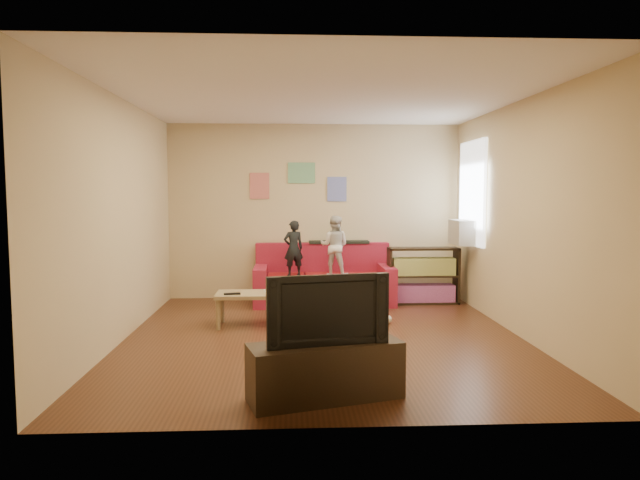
{
  "coord_description": "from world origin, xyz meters",
  "views": [
    {
      "loc": [
        -0.37,
        -6.38,
        1.66
      ],
      "look_at": [
        0.0,
        0.8,
        1.05
      ],
      "focal_mm": 32.0,
      "sensor_mm": 36.0,
      "label": 1
    }
  ],
  "objects_px": {
    "tv_stand": "(325,371)",
    "television": "(325,308)",
    "child_a": "(293,248)",
    "file_box": "(366,300)",
    "child_b": "(334,246)",
    "coffee_table": "(253,297)",
    "bookshelf": "(423,278)",
    "sofa": "(324,282)"
  },
  "relations": [
    {
      "from": "bookshelf",
      "to": "file_box",
      "type": "xyz_separation_m",
      "value": [
        -0.92,
        -0.52,
        -0.22
      ]
    },
    {
      "from": "television",
      "to": "child_b",
      "type": "bearing_deg",
      "value": 73.17
    },
    {
      "from": "child_b",
      "to": "child_a",
      "type": "bearing_deg",
      "value": 17.25
    },
    {
      "from": "child_b",
      "to": "bookshelf",
      "type": "distance_m",
      "value": 1.42
    },
    {
      "from": "file_box",
      "to": "tv_stand",
      "type": "bearing_deg",
      "value": -102.95
    },
    {
      "from": "coffee_table",
      "to": "television",
      "type": "xyz_separation_m",
      "value": [
        0.74,
        -2.56,
        0.39
      ]
    },
    {
      "from": "child_a",
      "to": "tv_stand",
      "type": "distance_m",
      "value": 3.89
    },
    {
      "from": "child_a",
      "to": "tv_stand",
      "type": "xyz_separation_m",
      "value": [
        0.23,
        -3.84,
        -0.61
      ]
    },
    {
      "from": "coffee_table",
      "to": "television",
      "type": "relative_size",
      "value": 0.94
    },
    {
      "from": "coffee_table",
      "to": "file_box",
      "type": "distance_m",
      "value": 1.71
    },
    {
      "from": "child_a",
      "to": "child_b",
      "type": "xyz_separation_m",
      "value": [
        0.6,
        0.0,
        0.03
      ]
    },
    {
      "from": "file_box",
      "to": "television",
      "type": "relative_size",
      "value": 0.45
    },
    {
      "from": "child_a",
      "to": "coffee_table",
      "type": "distance_m",
      "value": 1.45
    },
    {
      "from": "child_a",
      "to": "tv_stand",
      "type": "bearing_deg",
      "value": 76.18
    },
    {
      "from": "sofa",
      "to": "file_box",
      "type": "relative_size",
      "value": 4.65
    },
    {
      "from": "child_b",
      "to": "coffee_table",
      "type": "bearing_deg",
      "value": 66.39
    },
    {
      "from": "child_a",
      "to": "file_box",
      "type": "relative_size",
      "value": 1.84
    },
    {
      "from": "sofa",
      "to": "television",
      "type": "bearing_deg",
      "value": -93.12
    },
    {
      "from": "coffee_table",
      "to": "sofa",
      "type": "bearing_deg",
      "value": 56.54
    },
    {
      "from": "sofa",
      "to": "child_a",
      "type": "bearing_deg",
      "value": -159.37
    },
    {
      "from": "child_b",
      "to": "tv_stand",
      "type": "relative_size",
      "value": 0.72
    },
    {
      "from": "tv_stand",
      "to": "television",
      "type": "xyz_separation_m",
      "value": [
        -0.0,
        0.0,
        0.51
      ]
    },
    {
      "from": "child_a",
      "to": "sofa",
      "type": "bearing_deg",
      "value": -176.68
    },
    {
      "from": "file_box",
      "to": "child_a",
      "type": "bearing_deg",
      "value": 153.53
    },
    {
      "from": "child_a",
      "to": "bookshelf",
      "type": "relative_size",
      "value": 0.78
    },
    {
      "from": "bookshelf",
      "to": "tv_stand",
      "type": "xyz_separation_m",
      "value": [
        -1.69,
        -3.86,
        -0.14
      ]
    },
    {
      "from": "tv_stand",
      "to": "coffee_table",
      "type": "bearing_deg",
      "value": 90.13
    },
    {
      "from": "tv_stand",
      "to": "television",
      "type": "distance_m",
      "value": 0.51
    },
    {
      "from": "file_box",
      "to": "sofa",
      "type": "bearing_deg",
      "value": 129.4
    },
    {
      "from": "bookshelf",
      "to": "file_box",
      "type": "relative_size",
      "value": 2.36
    },
    {
      "from": "sofa",
      "to": "bookshelf",
      "type": "bearing_deg",
      "value": -5.81
    },
    {
      "from": "sofa",
      "to": "coffee_table",
      "type": "relative_size",
      "value": 2.24
    },
    {
      "from": "sofa",
      "to": "bookshelf",
      "type": "distance_m",
      "value": 1.48
    },
    {
      "from": "bookshelf",
      "to": "tv_stand",
      "type": "height_order",
      "value": "bookshelf"
    },
    {
      "from": "sofa",
      "to": "child_a",
      "type": "xyz_separation_m",
      "value": [
        -0.45,
        -0.17,
        0.53
      ]
    },
    {
      "from": "child_b",
      "to": "tv_stand",
      "type": "bearing_deg",
      "value": 101.8
    },
    {
      "from": "tv_stand",
      "to": "television",
      "type": "relative_size",
      "value": 1.25
    },
    {
      "from": "sofa",
      "to": "television",
      "type": "distance_m",
      "value": 4.04
    },
    {
      "from": "bookshelf",
      "to": "tv_stand",
      "type": "relative_size",
      "value": 0.85
    },
    {
      "from": "file_box",
      "to": "television",
      "type": "bearing_deg",
      "value": -102.95
    },
    {
      "from": "sofa",
      "to": "coffee_table",
      "type": "distance_m",
      "value": 1.73
    },
    {
      "from": "file_box",
      "to": "television",
      "type": "xyz_separation_m",
      "value": [
        -0.77,
        -3.34,
        0.59
      ]
    }
  ]
}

